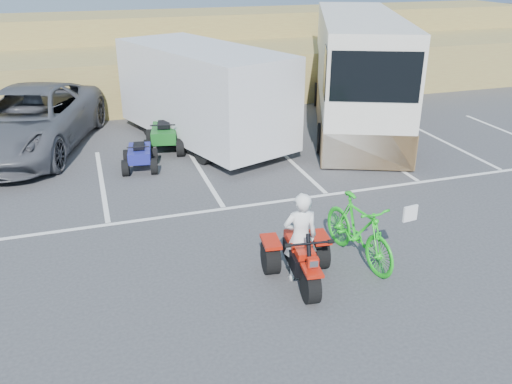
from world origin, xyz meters
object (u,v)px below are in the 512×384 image
object	(u,v)px
red_trike_atv	(301,283)
grey_pickup	(28,120)
green_dirt_bike	(359,230)
cargo_trailer	(203,92)
rider	(300,237)
rv_motorhome	(356,77)
quad_atv_green	(166,151)
quad_atv_blue	(141,169)

from	to	relation	value
red_trike_atv	grey_pickup	bearing A→B (deg)	125.43
green_dirt_bike	cargo_trailer	world-z (taller)	cargo_trailer
rider	rv_motorhome	world-z (taller)	rv_motorhome
grey_pickup	quad_atv_green	world-z (taller)	grey_pickup
green_dirt_bike	quad_atv_blue	size ratio (longest dim) A/B	1.71
cargo_trailer	quad_atv_green	world-z (taller)	cargo_trailer
grey_pickup	cargo_trailer	world-z (taller)	cargo_trailer
cargo_trailer	quad_atv_blue	bearing A→B (deg)	-161.64
grey_pickup	cargo_trailer	distance (m)	5.38
rider	quad_atv_blue	xyz separation A→B (m)	(-2.14, 6.62, -0.87)
red_trike_atv	rider	size ratio (longest dim) A/B	0.97
green_dirt_bike	red_trike_atv	bearing A→B (deg)	-169.86
quad_atv_blue	quad_atv_green	size ratio (longest dim) A/B	0.82
green_dirt_bike	grey_pickup	xyz separation A→B (m)	(-6.49, 9.05, 0.28)
red_trike_atv	rv_motorhome	world-z (taller)	rv_motorhome
cargo_trailer	rv_motorhome	distance (m)	5.77
cargo_trailer	rider	bearing A→B (deg)	-111.00
rider	quad_atv_green	size ratio (longest dim) A/B	1.11
grey_pickup	green_dirt_bike	bearing A→B (deg)	-36.62
rider	cargo_trailer	size ratio (longest dim) A/B	0.25
quad_atv_blue	red_trike_atv	bearing A→B (deg)	-64.26
cargo_trailer	quad_atv_green	size ratio (longest dim) A/B	4.44
red_trike_atv	quad_atv_blue	world-z (taller)	red_trike_atv
quad_atv_green	rider	bearing A→B (deg)	-70.09
grey_pickup	quad_atv_green	size ratio (longest dim) A/B	4.33
cargo_trailer	rv_motorhome	size ratio (longest dim) A/B	0.67
green_dirt_bike	quad_atv_blue	world-z (taller)	green_dirt_bike
green_dirt_bike	rv_motorhome	xyz separation A→B (m)	(4.49, 8.91, 0.93)
red_trike_atv	green_dirt_bike	xyz separation A→B (m)	(1.36, 0.44, 0.66)
grey_pickup	quad_atv_blue	xyz separation A→B (m)	(3.00, -2.71, -0.95)
rv_motorhome	red_trike_atv	bearing A→B (deg)	-99.44
red_trike_atv	green_dirt_bike	world-z (taller)	green_dirt_bike
rider	cargo_trailer	distance (m)	8.46
green_dirt_bike	quad_atv_green	xyz separation A→B (m)	(-2.57, 7.69, -0.66)
quad_atv_blue	quad_atv_green	world-z (taller)	quad_atv_green
green_dirt_bike	grey_pickup	world-z (taller)	grey_pickup
rider	green_dirt_bike	bearing A→B (deg)	-160.91
rider	green_dirt_bike	world-z (taller)	rider
rv_motorhome	quad_atv_blue	size ratio (longest dim) A/B	8.08
rider	quad_atv_blue	distance (m)	7.02
red_trike_atv	grey_pickup	xyz separation A→B (m)	(-5.12, 9.48, 0.95)
rv_motorhome	quad_atv_green	size ratio (longest dim) A/B	6.63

